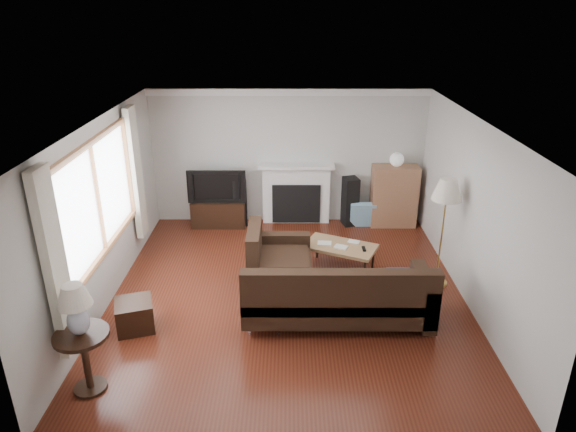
{
  "coord_description": "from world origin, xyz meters",
  "views": [
    {
      "loc": [
        0.01,
        -6.39,
        3.9
      ],
      "look_at": [
        0.0,
        0.3,
        1.1
      ],
      "focal_mm": 32.0,
      "sensor_mm": 36.0,
      "label": 1
    }
  ],
  "objects_px": {
    "coffee_table": "(340,257)",
    "side_table": "(86,362)",
    "bookshelf": "(394,196)",
    "floor_lamp": "(442,233)",
    "tv_stand": "(219,213)",
    "sectional_sofa": "(337,291)"
  },
  "relations": [
    {
      "from": "coffee_table",
      "to": "side_table",
      "type": "distance_m",
      "value": 4.02
    },
    {
      "from": "bookshelf",
      "to": "coffee_table",
      "type": "bearing_deg",
      "value": -123.02
    },
    {
      "from": "coffee_table",
      "to": "floor_lamp",
      "type": "bearing_deg",
      "value": 7.56
    },
    {
      "from": "tv_stand",
      "to": "sectional_sofa",
      "type": "distance_m",
      "value": 3.67
    },
    {
      "from": "sectional_sofa",
      "to": "floor_lamp",
      "type": "relative_size",
      "value": 1.61
    },
    {
      "from": "sectional_sofa",
      "to": "bookshelf",
      "type": "bearing_deg",
      "value": 67.22
    },
    {
      "from": "sectional_sofa",
      "to": "tv_stand",
      "type": "bearing_deg",
      "value": 121.9
    },
    {
      "from": "side_table",
      "to": "sectional_sofa",
      "type": "bearing_deg",
      "value": 25.61
    },
    {
      "from": "bookshelf",
      "to": "coffee_table",
      "type": "height_order",
      "value": "bookshelf"
    },
    {
      "from": "coffee_table",
      "to": "sectional_sofa",
      "type": "bearing_deg",
      "value": -72.43
    },
    {
      "from": "bookshelf",
      "to": "floor_lamp",
      "type": "relative_size",
      "value": 0.7
    },
    {
      "from": "sectional_sofa",
      "to": "floor_lamp",
      "type": "height_order",
      "value": "floor_lamp"
    },
    {
      "from": "tv_stand",
      "to": "coffee_table",
      "type": "distance_m",
      "value": 2.73
    },
    {
      "from": "tv_stand",
      "to": "side_table",
      "type": "distance_m",
      "value": 4.53
    },
    {
      "from": "tv_stand",
      "to": "sectional_sofa",
      "type": "xyz_separation_m",
      "value": [
        1.94,
        -3.11,
        0.18
      ]
    },
    {
      "from": "sectional_sofa",
      "to": "side_table",
      "type": "distance_m",
      "value": 3.09
    },
    {
      "from": "sectional_sofa",
      "to": "coffee_table",
      "type": "distance_m",
      "value": 1.4
    },
    {
      "from": "sectional_sofa",
      "to": "floor_lamp",
      "type": "bearing_deg",
      "value": 30.82
    },
    {
      "from": "bookshelf",
      "to": "sectional_sofa",
      "type": "relative_size",
      "value": 0.43
    },
    {
      "from": "bookshelf",
      "to": "side_table",
      "type": "relative_size",
      "value": 1.59
    },
    {
      "from": "sectional_sofa",
      "to": "side_table",
      "type": "bearing_deg",
      "value": -154.39
    },
    {
      "from": "sectional_sofa",
      "to": "coffee_table",
      "type": "xyz_separation_m",
      "value": [
        0.17,
        1.37,
        -0.22
      ]
    }
  ]
}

